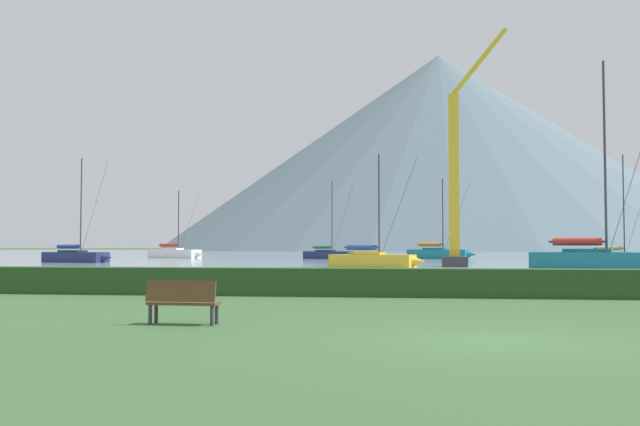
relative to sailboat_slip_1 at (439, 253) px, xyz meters
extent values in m
plane|color=#385B33|center=(-1.64, -79.91, -0.72)|extent=(1000.00, 1000.00, 0.00)
cube|color=#8499A8|center=(-1.64, 57.09, -0.72)|extent=(320.00, 246.00, 0.00)
cube|color=#284C23|center=(-1.64, -68.91, -0.26)|extent=(80.00, 1.20, 0.93)
cube|color=#19707A|center=(-0.11, 0.03, -0.13)|extent=(8.01, 4.72, 1.19)
cone|color=#19707A|center=(4.03, -1.24, -0.13)|extent=(1.54, 1.35, 1.01)
cube|color=#16646E|center=(-0.53, 0.16, 0.31)|extent=(3.23, 2.57, 0.76)
cylinder|color=#333338|center=(0.51, -0.16, 4.76)|extent=(0.15, 0.15, 9.65)
cylinder|color=#333338|center=(-1.12, 0.35, 1.12)|extent=(3.30, 1.13, 0.13)
cylinder|color=orange|center=(-1.12, 0.35, 1.12)|extent=(2.91, 1.31, 0.48)
cylinder|color=#333338|center=(2.22, -0.68, 4.52)|extent=(3.45, 1.10, 9.18)
cube|color=navy|center=(-37.07, -24.76, -0.20)|extent=(6.92, 3.56, 1.04)
cone|color=navy|center=(-33.38, -25.54, -0.20)|extent=(1.29, 1.09, 0.88)
cube|color=#1B2449|center=(-37.44, -24.69, 0.17)|extent=(2.72, 2.05, 0.66)
cylinder|color=#333338|center=(-36.52, -24.88, 4.83)|extent=(0.13, 0.13, 9.97)
cylinder|color=#333338|center=(-37.97, -24.58, 0.88)|extent=(2.93, 0.72, 0.11)
cylinder|color=#2847A3|center=(-37.97, -24.58, 0.88)|extent=(2.55, 0.92, 0.41)
cylinder|color=#333338|center=(-35.00, -25.20, 4.58)|extent=(3.07, 0.67, 9.48)
cube|color=white|center=(-35.80, 1.33, -0.15)|extent=(7.65, 4.47, 1.14)
cone|color=white|center=(-31.83, 0.14, -0.15)|extent=(1.47, 1.28, 0.97)
cube|color=silver|center=(-36.19, 1.45, 0.26)|extent=(3.08, 2.44, 0.72)
cylinder|color=#333338|center=(-35.20, 1.16, 4.18)|extent=(0.14, 0.14, 8.56)
cylinder|color=#333338|center=(-36.76, 1.63, 1.04)|extent=(3.16, 1.06, 0.12)
cylinder|color=red|center=(-36.76, 1.63, 1.04)|extent=(2.79, 1.23, 0.46)
cylinder|color=#333338|center=(-33.57, 0.66, 3.97)|extent=(3.31, 1.02, 8.15)
cube|color=#236B38|center=(15.95, -22.76, -0.25)|extent=(6.23, 3.02, 0.94)
cube|color=#206032|center=(15.61, -22.71, 0.09)|extent=(2.43, 1.79, 0.60)
cylinder|color=#333338|center=(16.45, -22.85, 4.68)|extent=(0.12, 0.12, 9.77)
cylinder|color=#333338|center=(15.13, -22.62, 0.73)|extent=(2.66, 0.55, 0.10)
cylinder|color=tan|center=(15.13, -22.62, 0.73)|extent=(2.31, 0.76, 0.37)
cylinder|color=#333338|center=(17.84, -23.09, 4.43)|extent=(2.80, 0.50, 9.29)
cube|color=gold|center=(-6.27, -38.22, -0.22)|extent=(6.74, 3.80, 1.00)
cone|color=gold|center=(-2.75, -39.18, -0.22)|extent=(1.28, 1.11, 0.85)
cube|color=gold|center=(-6.62, -38.12, 0.15)|extent=(2.69, 2.10, 0.64)
cylinder|color=#333338|center=(-5.74, -38.36, 3.91)|extent=(0.13, 0.13, 8.17)
cylinder|color=#333338|center=(-7.13, -37.99, 0.83)|extent=(2.80, 0.86, 0.11)
cylinder|color=#2847A3|center=(-7.13, -37.99, 0.83)|extent=(2.46, 1.03, 0.40)
cylinder|color=#333338|center=(-4.29, -38.76, 3.71)|extent=(2.94, 0.83, 7.77)
cube|color=#19707A|center=(8.65, -44.38, -0.09)|extent=(8.48, 5.16, 1.26)
cube|color=#16646E|center=(8.21, -44.24, 0.37)|extent=(3.44, 2.77, 0.80)
cylinder|color=#333338|center=(9.30, -44.60, 6.53)|extent=(0.16, 0.16, 13.13)
cylinder|color=#333338|center=(7.59, -44.03, 1.23)|extent=(3.46, 1.28, 0.14)
cylinder|color=red|center=(7.59, -44.03, 1.23)|extent=(3.07, 1.45, 0.50)
cylinder|color=#333338|center=(11.09, -45.20, 6.20)|extent=(3.63, 1.25, 12.48)
cube|color=navy|center=(-14.02, -2.87, -0.24)|extent=(6.52, 3.91, 0.97)
cone|color=navy|center=(-10.66, -3.96, -0.24)|extent=(1.26, 1.11, 0.82)
cube|color=#1B2449|center=(-14.35, -2.77, 0.12)|extent=(2.64, 2.11, 0.62)
cylinder|color=#333338|center=(-13.51, -3.04, 4.49)|extent=(0.12, 0.12, 9.37)
cylinder|color=#333338|center=(-14.83, -2.61, 0.78)|extent=(2.67, 0.95, 0.11)
cylinder|color=#2D7542|center=(-14.83, -2.61, 0.78)|extent=(2.36, 1.09, 0.39)
cylinder|color=#333338|center=(-12.13, -3.48, 4.26)|extent=(2.80, 0.93, 8.91)
cube|color=brown|center=(-7.94, -77.99, -0.27)|extent=(1.55, 0.49, 0.06)
cube|color=brown|center=(-7.95, -78.18, 0.00)|extent=(1.54, 0.17, 0.45)
cylinder|color=#333338|center=(-7.25, -77.85, -0.50)|extent=(0.08, 0.08, 0.45)
cylinder|color=#333338|center=(-8.63, -77.81, -0.50)|extent=(0.08, 0.08, 0.45)
cylinder|color=#333338|center=(-7.26, -78.18, -0.50)|extent=(0.08, 0.08, 0.45)
cylinder|color=#333338|center=(-8.63, -78.14, -0.50)|extent=(0.08, 0.08, 0.45)
cube|color=#333338|center=(0.14, -34.17, -0.32)|extent=(2.00, 2.00, 0.80)
cube|color=gold|center=(0.14, -34.17, 6.71)|extent=(0.80, 0.80, 13.27)
cube|color=gold|center=(2.27, -34.17, 15.97)|extent=(4.53, 0.36, 5.48)
cone|color=slate|center=(7.53, 216.76, 41.46)|extent=(237.31, 237.31, 84.38)
cone|color=#4C6070|center=(1.54, 257.50, 30.68)|extent=(180.43, 180.43, 62.81)
camera|label=1|loc=(-2.99, -92.83, 0.97)|focal=39.96mm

